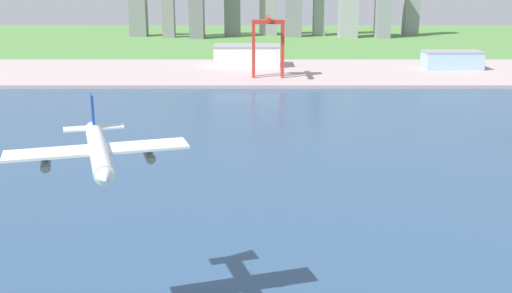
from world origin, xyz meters
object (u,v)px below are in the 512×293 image
object	(u,v)px
port_crane_red	(270,34)
warehouse_annex	(454,60)
airplane_landing	(100,150)
warehouse_main	(249,55)

from	to	relation	value
port_crane_red	warehouse_annex	world-z (taller)	port_crane_red
airplane_landing	warehouse_main	size ratio (longest dim) A/B	0.70
warehouse_main	warehouse_annex	size ratio (longest dim) A/B	1.19
port_crane_red	warehouse_main	size ratio (longest dim) A/B	0.81
airplane_landing	port_crane_red	world-z (taller)	airplane_landing
airplane_landing	warehouse_annex	distance (m)	413.07
warehouse_main	warehouse_annex	distance (m)	162.47
airplane_landing	warehouse_main	distance (m)	389.65
airplane_landing	warehouse_annex	xyz separation A→B (m)	(183.50, 368.97, -28.64)
warehouse_annex	airplane_landing	bearing A→B (deg)	-116.44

